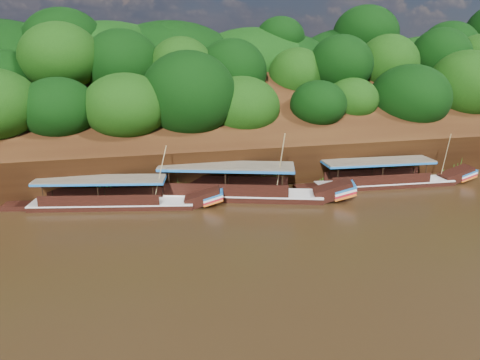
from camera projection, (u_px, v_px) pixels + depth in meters
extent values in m
plane|color=black|center=(299.00, 229.00, 30.99)|extent=(160.00, 160.00, 0.00)
cube|color=black|center=(239.00, 134.00, 44.89)|extent=(120.00, 16.12, 13.64)
cube|color=black|center=(218.00, 148.00, 55.17)|extent=(120.00, 24.00, 12.00)
ellipsoid|color=#0C3508|center=(178.00, 139.00, 42.52)|extent=(18.00, 8.00, 6.40)
ellipsoid|color=#0C3508|center=(223.00, 69.00, 49.82)|extent=(24.00, 11.00, 8.40)
ellipsoid|color=#0C3508|center=(463.00, 127.00, 49.28)|extent=(18.00, 8.00, 6.00)
cube|color=black|center=(384.00, 186.00, 40.31)|extent=(12.18, 2.95, 0.85)
cube|color=silver|center=(385.00, 182.00, 40.19)|extent=(12.19, 3.01, 0.09)
cube|color=black|center=(456.00, 175.00, 41.28)|extent=(2.95, 1.76, 1.65)
cube|color=#1A62AD|center=(465.00, 171.00, 41.33)|extent=(1.60, 1.72, 0.61)
cube|color=#A7121E|center=(464.00, 175.00, 41.42)|extent=(1.60, 1.72, 0.61)
cube|color=brown|center=(378.00, 161.00, 39.54)|extent=(9.60, 3.07, 0.11)
cube|color=#1A62AD|center=(378.00, 162.00, 39.58)|extent=(9.60, 3.07, 0.17)
cylinder|color=tan|center=(446.00, 155.00, 40.02)|extent=(0.89, 1.70, 4.05)
cube|color=black|center=(237.00, 198.00, 37.08)|extent=(13.43, 6.51, 1.00)
cube|color=silver|center=(237.00, 193.00, 36.95)|extent=(13.45, 6.58, 0.11)
cube|color=black|center=(333.00, 191.00, 36.38)|extent=(3.58, 2.73, 1.88)
cube|color=#1A62AD|center=(344.00, 187.00, 36.23)|extent=(2.16, 2.33, 0.68)
cube|color=#A7121E|center=(344.00, 192.00, 36.34)|extent=(2.16, 2.33, 0.68)
cube|color=brown|center=(227.00, 165.00, 36.39)|extent=(10.80, 5.95, 0.13)
cube|color=#1A62AD|center=(227.00, 167.00, 36.43)|extent=(10.80, 5.95, 0.20)
cylinder|color=tan|center=(280.00, 163.00, 35.37)|extent=(0.10, 1.74, 4.92)
cube|color=black|center=(113.00, 207.00, 35.08)|extent=(12.24, 4.50, 0.82)
cube|color=silver|center=(112.00, 202.00, 34.97)|extent=(12.25, 4.56, 0.09)
cube|color=black|center=(203.00, 198.00, 35.17)|extent=(3.09, 2.07, 1.62)
cube|color=#1A62AD|center=(213.00, 194.00, 35.12)|extent=(1.78, 1.85, 0.61)
cube|color=#A7121E|center=(213.00, 198.00, 35.21)|extent=(1.78, 1.85, 0.61)
cube|color=brown|center=(100.00, 179.00, 34.44)|extent=(9.74, 4.25, 0.11)
cube|color=#1A62AD|center=(100.00, 180.00, 34.47)|extent=(9.74, 4.25, 0.16)
cylinder|color=tan|center=(160.00, 174.00, 34.33)|extent=(1.23, 0.54, 4.18)
cone|color=#2E6118|center=(103.00, 187.00, 36.40)|extent=(1.50, 1.50, 2.08)
cone|color=#2E6118|center=(181.00, 186.00, 37.77)|extent=(1.50, 1.50, 1.55)
cone|color=#2E6118|center=(270.00, 178.00, 39.46)|extent=(1.50, 1.50, 1.73)
cone|color=#2E6118|center=(325.00, 170.00, 41.65)|extent=(1.50, 1.50, 2.02)
cone|color=#2E6118|center=(386.00, 169.00, 42.33)|extent=(1.50, 1.50, 1.74)
cone|color=#2E6118|center=(451.00, 164.00, 44.29)|extent=(1.50, 1.50, 1.65)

